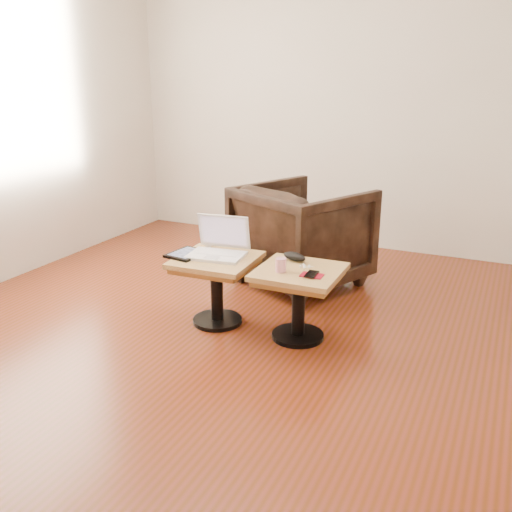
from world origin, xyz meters
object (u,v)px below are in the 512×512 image
at_px(side_table_left, 216,274).
at_px(striped_cup, 281,265).
at_px(laptop, 219,248).
at_px(armchair, 302,235).
at_px(side_table_right, 299,287).

bearing_deg(side_table_left, striped_cup, -11.15).
xyz_separation_m(laptop, armchair, (0.26, 0.87, -0.11)).
height_order(laptop, armchair, armchair).
distance_m(laptop, armchair, 0.91).
relative_size(laptop, armchair, 0.45).
bearing_deg(laptop, armchair, 66.17).
bearing_deg(striped_cup, side_table_left, 171.60).
bearing_deg(laptop, striped_cup, -22.00).
height_order(striped_cup, armchair, armchair).
relative_size(side_table_left, laptop, 1.35).
bearing_deg(armchair, side_table_left, 99.99).
xyz_separation_m(side_table_left, side_table_right, (0.57, 0.01, 0.00)).
bearing_deg(laptop, side_table_right, -11.76).
bearing_deg(side_table_right, laptop, 174.67).
relative_size(striped_cup, armchair, 0.10).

